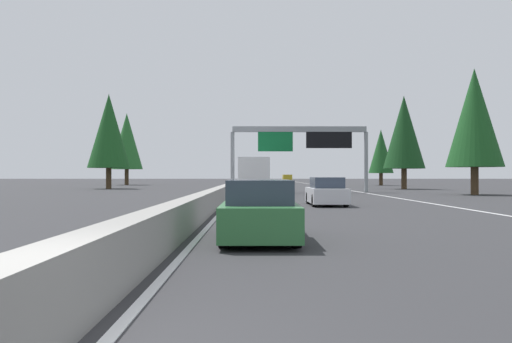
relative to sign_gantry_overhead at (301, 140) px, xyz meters
name	(u,v)px	position (x,y,z in m)	size (l,w,h in m)	color
ground_plane	(240,188)	(16.22, 6.04, -4.82)	(320.00, 320.00, 0.00)	#2D2D30
median_barrier	(242,182)	(36.22, 6.34, -4.37)	(180.00, 0.56, 0.90)	gray
shoulder_stripe_right	(323,186)	(26.22, -5.48, -4.82)	(160.00, 0.16, 0.01)	silver
shoulder_stripe_median	(244,186)	(26.22, 5.79, -4.82)	(160.00, 0.16, 0.01)	silver
sign_gantry_overhead	(301,140)	(0.00, 0.00, 0.00)	(0.50, 12.68, 6.06)	gray
sedan_near_right	(259,212)	(-35.40, 4.25, -4.14)	(4.40, 1.80, 1.47)	#2D6B38
sedan_distant_a	(326,192)	(-20.73, 0.57, -4.14)	(4.40, 1.80, 1.47)	silver
pickup_distant_b	(256,179)	(35.17, 4.06, -3.91)	(5.60, 2.00, 1.86)	#1E4793
minivan_mid_right	(287,178)	(69.85, -3.16, -3.87)	(5.00, 1.95, 1.69)	#AD931E
box_truck_near_center	(254,175)	(-5.00, 4.37, -3.21)	(8.50, 2.40, 2.95)	white
conifer_right_near	(474,118)	(-6.22, -13.36, 1.36)	(4.48, 4.48, 10.19)	#4C3823
conifer_right_mid	(404,132)	(10.96, -12.62, 1.61)	(4.66, 4.66, 10.59)	#4C3823
conifer_right_far	(381,151)	(32.10, -15.16, 0.39)	(3.78, 3.78, 8.59)	#4C3823
conifer_left_near	(109,131)	(12.54, 21.19, 1.87)	(4.84, 4.84, 11.01)	#4C3823
conifer_left_mid	(127,141)	(36.04, 24.80, 2.20)	(5.09, 5.09, 11.56)	#4C3823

